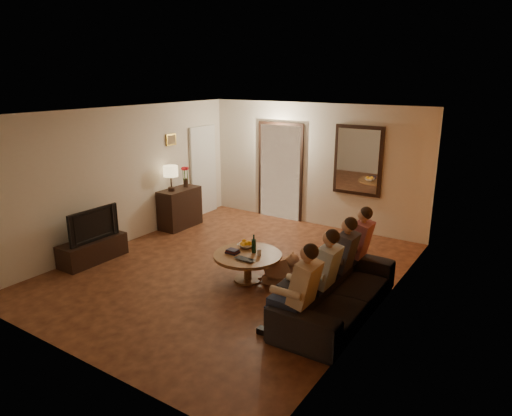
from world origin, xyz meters
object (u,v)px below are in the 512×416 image
Objects in this scene: person_a at (300,297)px; person_d at (356,250)px; table_lamp at (171,178)px; person_c at (340,264)px; dresser at (180,208)px; sofa at (337,290)px; tv_stand at (93,250)px; laptop at (243,260)px; coffee_table at (248,267)px; bowl at (246,246)px; tv at (90,224)px; wine_bottle at (254,243)px; person_b at (322,279)px; dog at (279,268)px.

person_a and person_d have the same top height.
table_lamp is 0.45× the size of person_c.
dresser is 4.62m from sofa.
person_c is (4.22, -1.11, -0.51)m from table_lamp.
dresser reaches higher than tv_stand.
dresser reaches higher than laptop.
table_lamp is 0.45× the size of person_a.
table_lamp is 0.23× the size of sofa.
coffee_table is (2.72, -1.43, -0.19)m from dresser.
bowl reaches higher than tv_stand.
tv is at bearing -90.00° from table_lamp.
coffee_table is (2.72, -1.21, -0.88)m from table_lamp.
dresser is 3.03× the size of wine_bottle.
sofa is 1.95× the size of person_d.
person_d is at bearing -6.90° from table_lamp.
person_b is at bearing -24.59° from dresser.
tv is 4.23m from person_a.
person_b is 1.62m from coffee_table.
person_b is at bearing 90.00° from person_a.
laptop is at bearing -70.35° from coffee_table.
bowl is at bearing 122.82° from laptop.
table_lamp reaches higher than sofa.
table_lamp is at bearing 90.00° from tv_stand.
person_b is 1.12× the size of coffee_table.
tv_stand is 2.12× the size of dog.
sofa is at bearing 8.17° from tv_stand.
dresser is 3.30m from laptop.
person_a reaches higher than tv.
person_a reaches higher than laptop.
person_c is at bearing -17.51° from dresser.
person_c is at bearing 90.00° from person_a.
person_a is at bearing -90.00° from person_c.
sofa is at bearing -28.13° from dog.
coffee_table is (-1.50, 1.10, -0.38)m from person_a.
tv is 4.32m from person_c.
table_lamp reaches higher than coffee_table.
person_a reaches higher than wine_bottle.
person_a is at bearing -28.71° from table_lamp.
table_lamp is 4.58m from person_b.
tv is 4.38m from sofa.
tv_stand is at bearing -157.79° from bowl.
sofa is (4.32, 0.62, 0.14)m from tv_stand.
table_lamp is at bearing 155.98° from coffee_table.
coffee_table is 0.38m from bowl.
person_a is 4.63× the size of bowl.
dog reaches higher than tv_stand.
table_lamp is at bearing 158.67° from bowl.
sofa is at bearing -10.91° from wine_bottle.
person_d is 1.57m from wine_bottle.
wine_bottle is (-0.44, -0.05, 0.32)m from dog.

